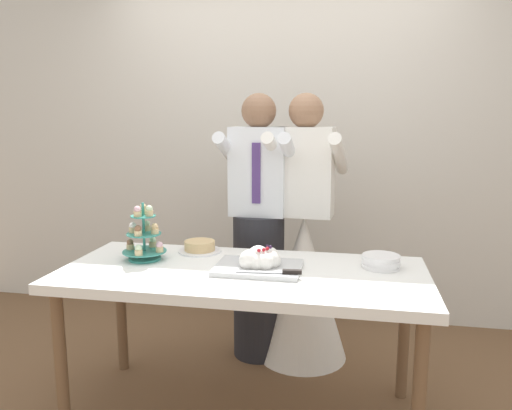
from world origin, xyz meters
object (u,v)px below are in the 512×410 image
Objects in this scene: plate_stack at (381,261)px; person_groom at (259,242)px; cupcake_stand at (144,238)px; round_cake at (200,247)px; person_bride at (303,268)px; dessert_table at (243,284)px; main_cake_tray at (259,262)px.

person_groom reaches higher than plate_stack.
person_groom reaches higher than cupcake_stand.
round_cake is (0.24, 0.20, -0.09)m from cupcake_stand.
person_groom and person_bride have the same top height.
cupcake_stand is 1.58× the size of plate_stack.
cupcake_stand is 1.27× the size of round_cake.
cupcake_stand reaches higher than round_cake.
plate_stack is at bearing -35.34° from person_groom.
person_bride is (0.24, 0.70, -0.12)m from dessert_table.
person_groom is at bearing -174.98° from person_bride.
person_groom is (-0.04, 0.67, 0.05)m from dessert_table.
dessert_table is at bearing -108.77° from person_bride.
dessert_table is at bearing -86.21° from person_groom.
cupcake_stand is 1.22m from plate_stack.
main_cake_tray is 0.61m from plate_stack.
person_groom is (0.50, 0.59, -0.15)m from cupcake_stand.
cupcake_stand is at bearing -130.16° from person_groom.
person_groom is at bearing 93.79° from dessert_table.
main_cake_tray is 1.81× the size of round_cake.
main_cake_tray is at bearing -79.27° from person_groom.
person_bride is at bearing 37.41° from round_cake.
person_bride reaches higher than cupcake_stand.
person_bride reaches higher than dessert_table.
cupcake_stand is 0.70× the size of main_cake_tray.
round_cake is at bearing 145.14° from main_cake_tray.
cupcake_stand is (-0.55, 0.08, 0.19)m from dessert_table.
main_cake_tray is 0.47m from round_cake.
dessert_table is 0.74m from person_bride.
person_groom is 1.00× the size of person_bride.
main_cake_tray is at bearing -34.86° from round_cake.
cupcake_stand is 0.33m from round_cake.
round_cake is at bearing -142.59° from person_bride.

